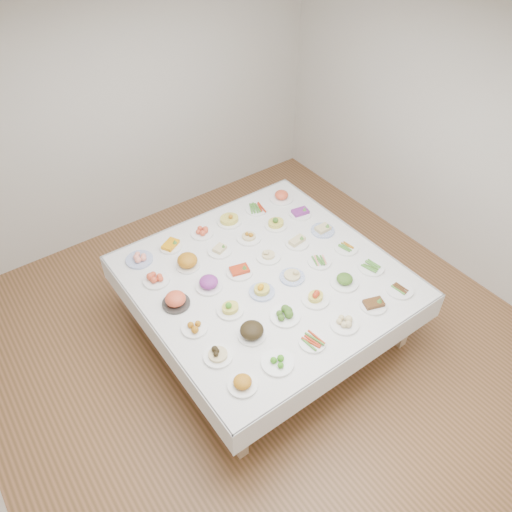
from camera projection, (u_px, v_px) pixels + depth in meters
room_envelope at (257, 190)px, 3.77m from camera, size 5.02×5.02×2.81m
display_table at (265, 280)px, 4.68m from camera, size 2.30×2.30×0.75m
dish_0 at (242, 382)px, 3.71m from camera, size 0.23×0.23×0.13m
dish_1 at (278, 361)px, 3.87m from camera, size 0.25×0.25×0.10m
dish_2 at (313, 341)px, 4.03m from camera, size 0.22×0.22×0.06m
dish_3 at (345, 322)px, 4.16m from camera, size 0.24×0.24×0.10m
dish_4 at (374, 303)px, 4.32m from camera, size 0.23×0.23×0.11m
dish_5 at (400, 289)px, 4.47m from camera, size 0.24×0.24×0.05m
dish_6 at (218, 352)px, 3.90m from camera, size 0.23×0.23×0.14m
dish_7 at (252, 331)px, 4.06m from camera, size 0.23×0.23×0.14m
dish_8 at (285, 313)px, 4.22m from camera, size 0.26×0.26×0.12m
dish_9 at (316, 295)px, 4.36m from camera, size 0.25×0.25×0.14m
dish_10 at (345, 278)px, 4.51m from camera, size 0.26×0.26×0.14m
dish_11 at (371, 267)px, 4.69m from camera, size 0.24×0.24×0.05m
dish_12 at (194, 326)px, 4.13m from camera, size 0.22×0.22×0.09m
dish_13 at (230, 306)px, 4.26m from camera, size 0.23×0.23×0.14m
dish_14 at (262, 289)px, 4.43m from camera, size 0.23×0.23×0.13m
dish_15 at (292, 273)px, 4.57m from camera, size 0.23×0.23×0.13m
dish_16 at (319, 261)px, 4.75m from camera, size 0.22×0.22×0.05m
dish_17 at (346, 248)px, 4.89m from camera, size 0.23×0.23×0.05m
dish_18 at (175, 299)px, 4.32m from camera, size 0.25×0.25×0.14m
dish_19 at (209, 282)px, 4.47m from camera, size 0.24×0.24×0.15m
dish_20 at (239, 269)px, 4.63m from camera, size 0.25×0.25×0.11m
dish_21 at (268, 254)px, 4.78m from camera, size 0.23×0.23×0.11m
dish_22 at (297, 241)px, 4.94m from camera, size 0.23×0.23×0.10m
dish_23 at (323, 228)px, 5.08m from camera, size 0.24×0.24×0.11m
dish_24 at (156, 277)px, 4.54m from camera, size 0.24×0.24×0.11m
dish_25 at (187, 262)px, 4.68m from camera, size 0.22×0.22×0.13m
dish_26 at (220, 249)px, 4.85m from camera, size 0.23×0.23×0.09m
dish_27 at (249, 235)px, 4.98m from camera, size 0.24×0.24×0.12m
dish_28 at (276, 221)px, 5.12m from camera, size 0.23×0.23×0.15m
dish_29 at (300, 211)px, 5.29m from camera, size 0.24×0.24×0.10m
dish_30 at (139, 257)px, 4.75m from camera, size 0.25×0.25×0.10m
dish_31 at (170, 244)px, 4.89m from camera, size 0.23×0.23×0.10m
dish_32 at (202, 232)px, 5.05m from camera, size 0.23×0.23×0.09m
dish_33 at (229, 217)px, 5.17m from camera, size 0.25×0.25×0.16m
dish_34 at (257, 208)px, 5.36m from camera, size 0.25×0.23×0.06m
dish_35 at (281, 195)px, 5.48m from camera, size 0.25×0.25×0.13m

